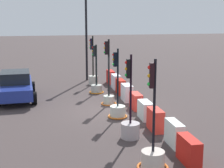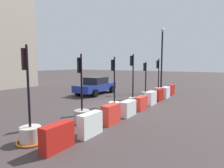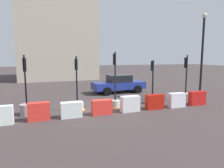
% 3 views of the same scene
% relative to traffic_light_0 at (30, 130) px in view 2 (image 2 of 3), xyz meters
% --- Properties ---
extents(ground_plane, '(120.00, 120.00, 0.00)m').
position_rel_traffic_light_0_xyz_m(ground_plane, '(6.56, 0.06, -0.45)').
color(ground_plane, '#403635').
extents(traffic_light_0, '(0.98, 0.98, 3.39)m').
position_rel_traffic_light_0_xyz_m(traffic_light_0, '(0.00, 0.00, 0.00)').
color(traffic_light_0, beige).
rests_on(traffic_light_0, ground_plane).
extents(traffic_light_1, '(0.72, 0.72, 3.21)m').
position_rel_traffic_light_0_xyz_m(traffic_light_1, '(2.69, 0.01, 0.06)').
color(traffic_light_1, '#B0A6A9').
rests_on(traffic_light_1, ground_plane).
extents(traffic_light_2, '(0.90, 0.90, 3.16)m').
position_rel_traffic_light_0_xyz_m(traffic_light_2, '(5.39, -0.09, -0.04)').
color(traffic_light_2, silver).
rests_on(traffic_light_2, ground_plane).
extents(traffic_light_3, '(0.82, 0.82, 3.40)m').
position_rel_traffic_light_0_xyz_m(traffic_light_3, '(7.71, -0.12, 0.16)').
color(traffic_light_3, beige).
rests_on(traffic_light_3, ground_plane).
extents(traffic_light_4, '(0.87, 0.87, 2.89)m').
position_rel_traffic_light_0_xyz_m(traffic_light_4, '(10.47, 0.10, 0.02)').
color(traffic_light_4, '#B1B5AC').
rests_on(traffic_light_4, ground_plane).
extents(traffic_light_5, '(0.62, 0.62, 3.24)m').
position_rel_traffic_light_0_xyz_m(traffic_light_5, '(13.03, -0.07, 0.14)').
color(traffic_light_5, beige).
rests_on(traffic_light_5, ground_plane).
extents(construction_barrier_0, '(1.15, 0.40, 0.86)m').
position_rel_traffic_light_0_xyz_m(construction_barrier_0, '(0.13, -1.24, -0.02)').
color(construction_barrier_0, red).
rests_on(construction_barrier_0, ground_plane).
extents(construction_barrier_1, '(1.12, 0.37, 0.89)m').
position_rel_traffic_light_0_xyz_m(construction_barrier_1, '(1.64, -1.35, -0.00)').
color(construction_barrier_1, white).
rests_on(construction_barrier_1, ground_plane).
extents(construction_barrier_2, '(1.04, 0.44, 0.89)m').
position_rel_traffic_light_0_xyz_m(construction_barrier_2, '(3.31, -1.20, -0.00)').
color(construction_barrier_2, red).
rests_on(construction_barrier_2, ground_plane).
extents(construction_barrier_3, '(1.07, 0.47, 0.80)m').
position_rel_traffic_light_0_xyz_m(construction_barrier_3, '(4.88, -1.25, -0.05)').
color(construction_barrier_3, silver).
rests_on(construction_barrier_3, ground_plane).
extents(construction_barrier_4, '(1.09, 0.43, 0.80)m').
position_rel_traffic_light_0_xyz_m(construction_barrier_4, '(6.51, -1.27, -0.05)').
color(construction_barrier_4, red).
rests_on(construction_barrier_4, ground_plane).
extents(construction_barrier_5, '(1.07, 0.47, 0.90)m').
position_rel_traffic_light_0_xyz_m(construction_barrier_5, '(8.21, -1.23, -0.00)').
color(construction_barrier_5, silver).
rests_on(construction_barrier_5, ground_plane).
extents(construction_barrier_6, '(1.10, 0.38, 0.88)m').
position_rel_traffic_light_0_xyz_m(construction_barrier_6, '(9.82, -1.24, -0.01)').
color(construction_barrier_6, '#B2180C').
rests_on(construction_barrier_6, ground_plane).
extents(construction_barrier_7, '(1.07, 0.44, 0.89)m').
position_rel_traffic_light_0_xyz_m(construction_barrier_7, '(11.35, -1.29, -0.01)').
color(construction_barrier_7, white).
rests_on(construction_barrier_7, ground_plane).
extents(construction_barrier_8, '(1.16, 0.37, 0.89)m').
position_rel_traffic_light_0_xyz_m(construction_barrier_8, '(12.97, -1.26, -0.00)').
color(construction_barrier_8, red).
rests_on(construction_barrier_8, ground_plane).
extents(car_blue_estate, '(4.65, 2.32, 1.55)m').
position_rel_traffic_light_0_xyz_m(car_blue_estate, '(9.85, 4.71, 0.32)').
color(car_blue_estate, navy).
rests_on(car_blue_estate, ground_plane).
extents(street_lamp_post, '(0.36, 0.36, 6.18)m').
position_rel_traffic_light_0_xyz_m(street_lamp_post, '(14.52, 0.15, 3.26)').
color(street_lamp_post, black).
rests_on(street_lamp_post, ground_plane).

